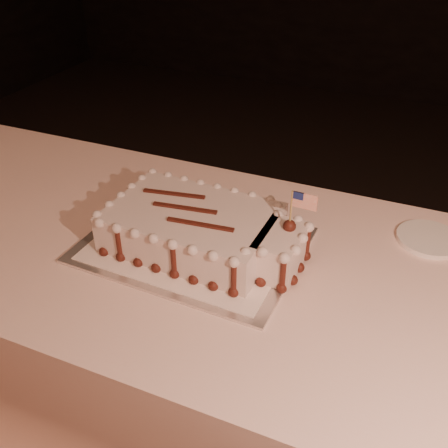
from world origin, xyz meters
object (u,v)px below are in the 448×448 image
at_px(sheet_cake, 203,230).
at_px(side_plate, 429,239).
at_px(banquet_table, 252,373).
at_px(cake_board, 193,245).

xyz_separation_m(sheet_cake, side_plate, (0.49, 0.24, -0.05)).
xyz_separation_m(banquet_table, sheet_cake, (-0.14, 0.01, 0.43)).
height_order(sheet_cake, side_plate, sheet_cake).
bearing_deg(banquet_table, side_plate, 35.02).
relative_size(cake_board, side_plate, 3.28).
distance_m(cake_board, side_plate, 0.57).
xyz_separation_m(cake_board, sheet_cake, (0.03, -0.00, 0.05)).
height_order(cake_board, side_plate, side_plate).
relative_size(sheet_cake, side_plate, 3.16).
relative_size(banquet_table, sheet_cake, 4.95).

